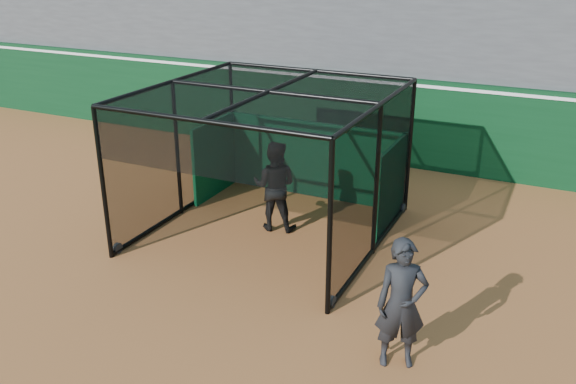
% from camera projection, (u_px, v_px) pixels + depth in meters
% --- Properties ---
extents(ground, '(120.00, 120.00, 0.00)m').
position_uv_depth(ground, '(197.00, 294.00, 10.98)').
color(ground, '#96562B').
rests_on(ground, ground).
extents(outfield_wall, '(50.00, 0.50, 2.50)m').
position_uv_depth(outfield_wall, '(358.00, 115.00, 17.61)').
color(outfield_wall, '#093316').
rests_on(outfield_wall, ground).
extents(batting_cage, '(4.78, 4.98, 3.11)m').
position_uv_depth(batting_cage, '(270.00, 165.00, 12.82)').
color(batting_cage, black).
rests_on(batting_cage, ground).
extents(batter, '(1.12, 0.96, 2.00)m').
position_uv_depth(batter, '(275.00, 186.00, 13.18)').
color(batter, black).
rests_on(batter, ground).
extents(on_deck_player, '(0.88, 0.75, 2.04)m').
position_uv_depth(on_deck_player, '(401.00, 304.00, 8.79)').
color(on_deck_player, black).
rests_on(on_deck_player, ground).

